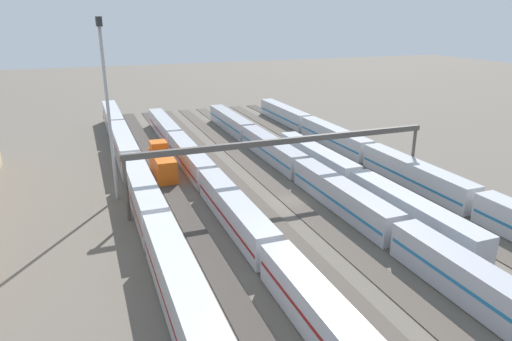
% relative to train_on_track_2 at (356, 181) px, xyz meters
% --- Properties ---
extents(ground_plane, '(400.00, 400.00, 0.00)m').
position_rel_train_on_track_2_xyz_m(ground_plane, '(0.96, 10.00, -2.00)').
color(ground_plane, '#60594F').
extents(track_bed_0, '(140.00, 2.80, 0.12)m').
position_rel_train_on_track_2_xyz_m(track_bed_0, '(0.96, -10.00, -1.94)').
color(track_bed_0, '#3D3833').
rests_on(track_bed_0, ground_plane).
extents(track_bed_1, '(140.00, 2.80, 0.12)m').
position_rel_train_on_track_2_xyz_m(track_bed_1, '(0.96, -5.00, -1.94)').
color(track_bed_1, '#4C443D').
rests_on(track_bed_1, ground_plane).
extents(track_bed_2, '(140.00, 2.80, 0.12)m').
position_rel_train_on_track_2_xyz_m(track_bed_2, '(0.96, 0.00, -1.94)').
color(track_bed_2, '#3D3833').
rests_on(track_bed_2, ground_plane).
extents(track_bed_3, '(140.00, 2.80, 0.12)m').
position_rel_train_on_track_2_xyz_m(track_bed_3, '(0.96, 5.00, -1.94)').
color(track_bed_3, '#4C443D').
rests_on(track_bed_3, ground_plane).
extents(track_bed_4, '(140.00, 2.80, 0.12)m').
position_rel_train_on_track_2_xyz_m(track_bed_4, '(0.96, 10.00, -1.94)').
color(track_bed_4, '#4C443D').
rests_on(track_bed_4, ground_plane).
extents(track_bed_5, '(140.00, 2.80, 0.12)m').
position_rel_train_on_track_2_xyz_m(track_bed_5, '(0.96, 15.00, -1.94)').
color(track_bed_5, '#4C443D').
rests_on(track_bed_5, ground_plane).
extents(track_bed_6, '(140.00, 2.80, 0.12)m').
position_rel_train_on_track_2_xyz_m(track_bed_6, '(0.96, 20.00, -1.94)').
color(track_bed_6, '#3D3833').
rests_on(track_bed_6, ground_plane).
extents(track_bed_7, '(140.00, 2.80, 0.12)m').
position_rel_train_on_track_2_xyz_m(track_bed_7, '(0.96, 25.00, -1.94)').
color(track_bed_7, '#3D3833').
rests_on(track_bed_7, ground_plane).
extents(track_bed_8, '(140.00, 2.80, 0.12)m').
position_rel_train_on_track_2_xyz_m(track_bed_8, '(0.96, 30.00, -1.94)').
color(track_bed_8, '#3D3833').
rests_on(track_bed_8, ground_plane).
extents(train_on_track_2, '(47.20, 3.06, 3.80)m').
position_rel_train_on_track_2_xyz_m(train_on_track_2, '(0.00, 0.00, 0.00)').
color(train_on_track_2, '#B7BABF').
rests_on(train_on_track_2, ground_plane).
extents(train_on_track_8, '(95.60, 3.06, 5.00)m').
position_rel_train_on_track_2_xyz_m(train_on_track_8, '(16.60, 30.00, 0.61)').
color(train_on_track_8, silver).
rests_on(train_on_track_8, ground_plane).
extents(train_on_track_6, '(119.80, 3.06, 3.80)m').
position_rel_train_on_track_2_xyz_m(train_on_track_6, '(-3.82, 20.00, 0.00)').
color(train_on_track_6, '#B7BABF').
rests_on(train_on_track_6, ground_plane).
extents(train_on_track_0, '(114.80, 3.06, 4.40)m').
position_rel_train_on_track_2_xyz_m(train_on_track_0, '(1.38, -10.00, 0.05)').
color(train_on_track_0, '#285193').
rests_on(train_on_track_0, ground_plane).
extents(train_on_track_3, '(114.80, 3.06, 4.40)m').
position_rel_train_on_track_2_xyz_m(train_on_track_3, '(-2.20, 5.00, 0.07)').
color(train_on_track_3, maroon).
rests_on(train_on_track_3, ground_plane).
extents(train_on_track_7, '(10.00, 3.00, 5.00)m').
position_rel_train_on_track_2_xyz_m(train_on_track_7, '(18.28, 25.00, 0.16)').
color(train_on_track_7, '#D85914').
rests_on(train_on_track_7, ground_plane).
extents(light_mast_1, '(2.80, 0.70, 24.83)m').
position_rel_train_on_track_2_xyz_m(light_mast_1, '(10.62, 32.88, 14.03)').
color(light_mast_1, '#9EA0A5').
rests_on(light_mast_1, ground_plane).
extents(signal_gantry, '(0.70, 45.00, 8.80)m').
position_rel_train_on_track_2_xyz_m(signal_gantry, '(2.63, 10.00, 5.80)').
color(signal_gantry, '#4C4742').
rests_on(signal_gantry, ground_plane).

